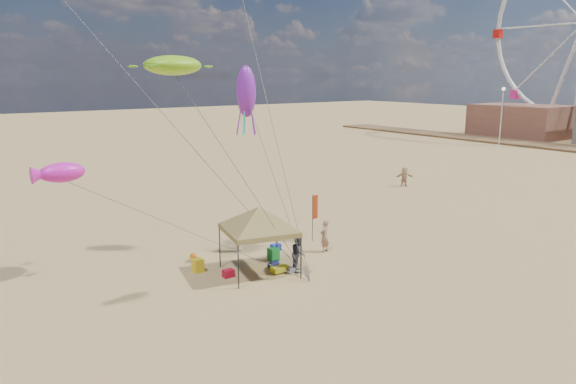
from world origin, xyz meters
name	(u,v)px	position (x,y,z in m)	size (l,w,h in m)	color
ground	(324,283)	(0.00, 0.00, 0.00)	(280.00, 280.00, 0.00)	tan
canopy_tent	(259,209)	(-1.80, 3.03, 3.34)	(6.32, 6.32, 4.01)	black
feather_flag	(314,210)	(3.87, 5.60, 1.94)	(0.44, 0.06, 2.90)	black
cooler_red	(228,273)	(-3.37, 3.44, 0.19)	(0.54, 0.38, 0.38)	red
cooler_blue	(276,247)	(0.92, 5.45, 0.19)	(0.54, 0.38, 0.38)	#162FB7
bag_navy	(273,265)	(-0.80, 3.20, 0.18)	(0.36, 0.36, 0.60)	#0D1439
bag_orange	(194,258)	(-3.71, 6.62, 0.18)	(0.36, 0.36, 0.60)	#C5580A
chair_green	(273,254)	(-0.15, 4.15, 0.35)	(0.50, 0.50, 0.70)	#198B31
chair_yellow	(198,265)	(-4.25, 5.01, 0.35)	(0.50, 0.50, 0.70)	yellow
crate_grey	(291,270)	(-0.50, 2.06, 0.14)	(0.34, 0.30, 0.28)	gray
beach_cart	(280,269)	(-0.93, 2.44, 0.20)	(0.90, 0.50, 0.24)	yellow
person_near_a	(325,236)	(3.04, 3.63, 0.94)	(0.68, 0.45, 1.88)	#9F735A
person_near_b	(299,253)	(-0.01, 2.07, 0.95)	(0.92, 0.72, 1.89)	#393D4E
person_near_c	(238,237)	(-0.87, 6.61, 0.82)	(1.06, 0.61, 1.64)	white
person_far_c	(404,177)	(20.80, 13.59, 0.88)	(1.64, 0.52, 1.77)	tan
building_north	(521,121)	(67.00, 30.00, 2.60)	(10.00, 14.00, 5.20)	#8C5947
lamp_north	(502,106)	(55.00, 26.00, 5.52)	(0.50, 0.50, 8.25)	silver
turtle_kite	(173,65)	(-5.00, 5.33, 10.32)	(2.79, 2.23, 0.93)	#80C71A
fish_kite	(62,172)	(-10.91, 2.80, 6.20)	(1.73, 0.87, 0.77)	#D91AB0
squid_kite	(246,91)	(0.05, 7.00, 8.99)	(1.09, 1.09, 2.84)	purple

